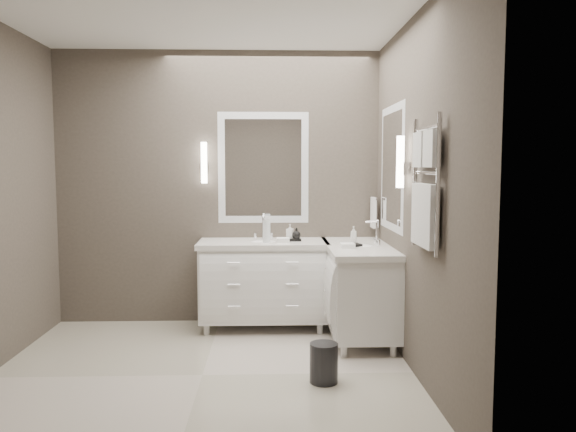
{
  "coord_description": "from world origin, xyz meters",
  "views": [
    {
      "loc": [
        0.51,
        -4.12,
        1.57
      ],
      "look_at": [
        0.67,
        0.7,
        1.14
      ],
      "focal_mm": 35.0,
      "sensor_mm": 36.0,
      "label": 1
    }
  ],
  "objects_px": {
    "vanity_right": "(359,285)",
    "waste_bin": "(324,363)",
    "towel_ladder": "(425,192)",
    "vanity_back": "(263,278)"
  },
  "relations": [
    {
      "from": "vanity_back",
      "to": "waste_bin",
      "type": "relative_size",
      "value": 4.3
    },
    {
      "from": "vanity_back",
      "to": "waste_bin",
      "type": "height_order",
      "value": "vanity_back"
    },
    {
      "from": "vanity_right",
      "to": "waste_bin",
      "type": "height_order",
      "value": "vanity_right"
    },
    {
      "from": "vanity_right",
      "to": "waste_bin",
      "type": "distance_m",
      "value": 1.2
    },
    {
      "from": "vanity_back",
      "to": "vanity_right",
      "type": "xyz_separation_m",
      "value": [
        0.88,
        -0.33,
        0.0
      ]
    },
    {
      "from": "vanity_back",
      "to": "towel_ladder",
      "type": "height_order",
      "value": "towel_ladder"
    },
    {
      "from": "vanity_right",
      "to": "towel_ladder",
      "type": "bearing_deg",
      "value": -80.16
    },
    {
      "from": "vanity_right",
      "to": "waste_bin",
      "type": "relative_size",
      "value": 4.3
    },
    {
      "from": "vanity_back",
      "to": "vanity_right",
      "type": "relative_size",
      "value": 1.0
    },
    {
      "from": "towel_ladder",
      "to": "waste_bin",
      "type": "xyz_separation_m",
      "value": [
        -0.65,
        0.23,
        -1.25
      ]
    }
  ]
}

